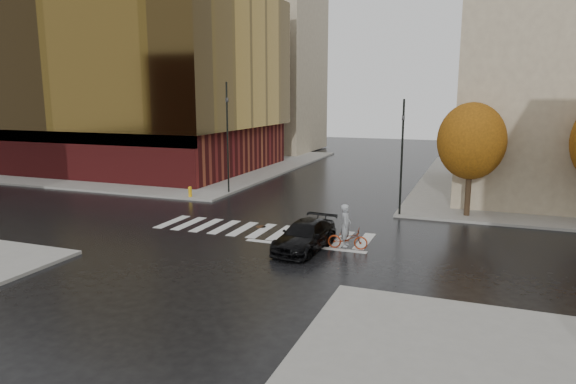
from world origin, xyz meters
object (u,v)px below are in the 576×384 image
(traffic_light_ne, at_px, (402,151))
(fire_hydrant, at_px, (190,191))
(cyclist, at_px, (347,234))
(traffic_light_nw, at_px, (227,130))
(sedan, at_px, (305,236))

(traffic_light_ne, bearing_deg, fire_hydrant, 11.87)
(cyclist, height_order, traffic_light_ne, traffic_light_ne)
(traffic_light_ne, bearing_deg, cyclist, 92.42)
(traffic_light_ne, height_order, fire_hydrant, traffic_light_ne)
(traffic_light_ne, bearing_deg, traffic_light_nw, 0.58)
(traffic_light_nw, distance_m, traffic_light_ne, 12.91)
(traffic_light_nw, relative_size, traffic_light_ne, 1.17)
(sedan, xyz_separation_m, traffic_light_nw, (-9.49, 10.80, 3.98))
(sedan, height_order, cyclist, cyclist)
(sedan, distance_m, traffic_light_ne, 9.26)
(cyclist, relative_size, traffic_light_nw, 0.27)
(cyclist, distance_m, traffic_light_nw, 15.57)
(traffic_light_ne, bearing_deg, sedan, 81.69)
(traffic_light_nw, bearing_deg, cyclist, 53.69)
(cyclist, xyz_separation_m, traffic_light_ne, (1.32, 7.30, 3.16))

